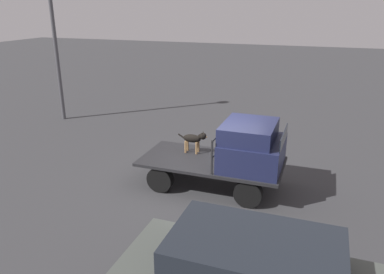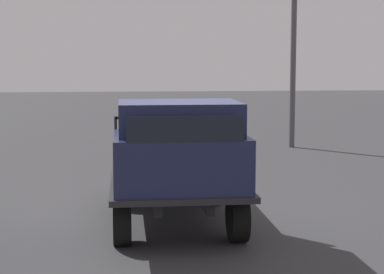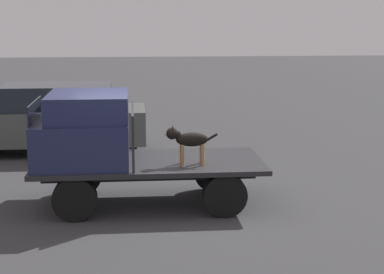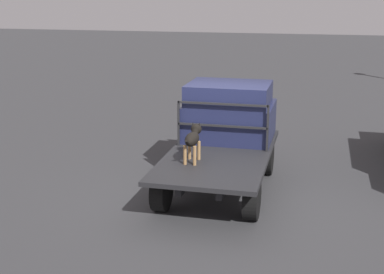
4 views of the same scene
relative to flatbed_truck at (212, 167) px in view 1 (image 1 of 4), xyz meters
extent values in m
plane|color=#38383A|center=(0.00, 0.00, -0.56)|extent=(80.00, 80.00, 0.00)
cylinder|color=black|center=(1.19, 0.79, -0.21)|extent=(0.70, 0.24, 0.70)
cylinder|color=black|center=(1.19, -0.79, -0.21)|extent=(0.70, 0.24, 0.70)
cylinder|color=black|center=(-1.19, 0.79, -0.21)|extent=(0.70, 0.24, 0.70)
cylinder|color=black|center=(-1.19, -0.79, -0.21)|extent=(0.70, 0.24, 0.70)
cube|color=black|center=(0.00, 0.33, 0.03)|extent=(3.54, 0.10, 0.18)
cube|color=black|center=(0.00, -0.33, 0.03)|extent=(3.54, 0.10, 0.18)
cube|color=#232326|center=(0.00, 0.00, 0.16)|extent=(3.84, 1.90, 0.08)
cube|color=#1E2347|center=(1.10, 0.00, 0.56)|extent=(1.54, 1.78, 0.72)
cube|color=#1E2347|center=(0.99, 0.00, 1.14)|extent=(1.31, 1.64, 0.44)
cube|color=black|center=(1.86, 0.00, 1.08)|extent=(0.02, 1.46, 0.33)
cube|color=#232326|center=(0.26, 0.87, 0.65)|extent=(0.04, 0.04, 0.90)
cube|color=#232326|center=(0.26, -0.87, 0.65)|extent=(0.04, 0.04, 0.90)
cube|color=#232326|center=(0.26, 0.00, 1.08)|extent=(0.04, 1.74, 0.04)
cube|color=#232326|center=(0.26, 0.00, 0.65)|extent=(0.04, 1.74, 0.04)
cylinder|color=#9E7547|center=(-0.53, 0.45, 0.38)|extent=(0.06, 0.06, 0.35)
cylinder|color=#9E7547|center=(-0.53, 0.28, 0.38)|extent=(0.06, 0.06, 0.35)
cylinder|color=#9E7547|center=(-0.87, 0.45, 0.38)|extent=(0.06, 0.06, 0.35)
cylinder|color=#9E7547|center=(-0.87, 0.28, 0.38)|extent=(0.06, 0.06, 0.35)
ellipsoid|color=black|center=(-0.70, 0.36, 0.62)|extent=(0.53, 0.23, 0.23)
sphere|color=#9E7547|center=(-0.55, 0.36, 0.58)|extent=(0.10, 0.10, 0.10)
cylinder|color=black|center=(-0.47, 0.36, 0.69)|extent=(0.16, 0.13, 0.16)
sphere|color=black|center=(-0.37, 0.36, 0.73)|extent=(0.20, 0.20, 0.20)
cone|color=#9E7547|center=(-0.29, 0.36, 0.72)|extent=(0.11, 0.11, 0.11)
cone|color=black|center=(-0.38, 0.42, 0.81)|extent=(0.06, 0.08, 0.10)
cone|color=black|center=(-0.38, 0.31, 0.81)|extent=(0.06, 0.08, 0.10)
cylinder|color=black|center=(-1.01, 0.36, 0.65)|extent=(0.23, 0.04, 0.16)
cylinder|color=black|center=(0.83, -3.75, -0.26)|extent=(0.60, 0.20, 0.60)
cube|color=#1E232B|center=(2.00, -4.46, 0.76)|extent=(2.49, 1.53, 0.57)
cylinder|color=#4C4C51|center=(-8.04, 4.02, 3.07)|extent=(0.16, 0.16, 7.26)
camera|label=1|loc=(2.68, -9.03, 4.19)|focal=35.00mm
camera|label=2|loc=(9.67, -0.76, 1.94)|focal=60.00mm
camera|label=3|loc=(0.26, 10.61, 2.62)|focal=60.00mm
camera|label=4|loc=(-9.52, -1.79, 3.15)|focal=50.00mm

